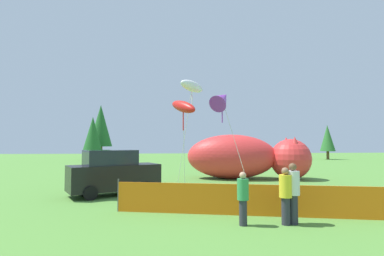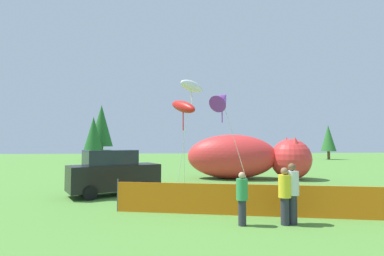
# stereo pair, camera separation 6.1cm
# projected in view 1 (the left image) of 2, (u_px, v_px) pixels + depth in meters

# --- Properties ---
(ground_plane) EXTENTS (120.00, 120.00, 0.00)m
(ground_plane) POSITION_uv_depth(u_px,v_px,m) (216.00, 200.00, 13.35)
(ground_plane) COLOR #548C38
(parked_car) EXTENTS (4.60, 3.40, 2.20)m
(parked_car) POSITION_uv_depth(u_px,v_px,m) (113.00, 173.00, 14.68)
(parked_car) COLOR black
(parked_car) RESTS_ON ground
(folding_chair) EXTENTS (0.69, 0.69, 0.89)m
(folding_chair) POSITION_uv_depth(u_px,v_px,m) (302.00, 189.00, 13.42)
(folding_chair) COLOR #1959A5
(folding_chair) RESTS_ON ground
(inflatable_cat) EXTENTS (8.87, 4.41, 3.15)m
(inflatable_cat) POSITION_uv_depth(u_px,v_px,m) (245.00, 158.00, 21.31)
(inflatable_cat) COLOR red
(inflatable_cat) RESTS_ON ground
(safety_fence) EXTENTS (9.68, 2.45, 1.20)m
(safety_fence) POSITION_uv_depth(u_px,v_px,m) (254.00, 200.00, 10.46)
(safety_fence) COLOR orange
(safety_fence) RESTS_ON ground
(spectator_in_black_shirt) EXTENTS (0.41, 0.41, 1.91)m
(spectator_in_black_shirt) POSITION_uv_depth(u_px,v_px,m) (293.00, 191.00, 9.44)
(spectator_in_black_shirt) COLOR #2D2D38
(spectator_in_black_shirt) RESTS_ON ground
(spectator_in_blue_shirt) EXTENTS (0.39, 0.39, 1.78)m
(spectator_in_blue_shirt) POSITION_uv_depth(u_px,v_px,m) (286.00, 193.00, 9.34)
(spectator_in_blue_shirt) COLOR #2D2D38
(spectator_in_blue_shirt) RESTS_ON ground
(spectator_in_grey_shirt) EXTENTS (0.36, 0.36, 1.64)m
(spectator_in_grey_shirt) POSITION_uv_depth(u_px,v_px,m) (243.00, 196.00, 9.26)
(spectator_in_grey_shirt) COLOR #2D2D38
(spectator_in_grey_shirt) RESTS_ON ground
(kite_white_ghost) EXTENTS (1.82, 1.88, 6.20)m
(kite_white_ghost) POSITION_uv_depth(u_px,v_px,m) (192.00, 87.00, 17.24)
(kite_white_ghost) COLOR silver
(kite_white_ghost) RESTS_ON ground
(kite_purple_delta) EXTENTS (2.21, 1.89, 5.73)m
(kite_purple_delta) POSITION_uv_depth(u_px,v_px,m) (222.00, 99.00, 16.50)
(kite_purple_delta) COLOR silver
(kite_purple_delta) RESTS_ON ground
(kite_red_lizard) EXTENTS (1.71, 2.54, 5.18)m
(kite_red_lizard) POSITION_uv_depth(u_px,v_px,m) (183.00, 107.00, 16.32)
(kite_red_lizard) COLOR silver
(kite_red_lizard) RESTS_ON ground
(horizon_tree_east) EXTENTS (2.24, 2.24, 5.36)m
(horizon_tree_east) POSITION_uv_depth(u_px,v_px,m) (327.00, 138.00, 46.51)
(horizon_tree_east) COLOR brown
(horizon_tree_east) RESTS_ON ground
(horizon_tree_west) EXTENTS (3.55, 3.55, 8.47)m
(horizon_tree_west) POSITION_uv_depth(u_px,v_px,m) (101.00, 126.00, 46.37)
(horizon_tree_west) COLOR brown
(horizon_tree_west) RESTS_ON ground
(horizon_tree_mid) EXTENTS (2.65, 2.65, 6.33)m
(horizon_tree_mid) POSITION_uv_depth(u_px,v_px,m) (93.00, 134.00, 42.98)
(horizon_tree_mid) COLOR brown
(horizon_tree_mid) RESTS_ON ground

